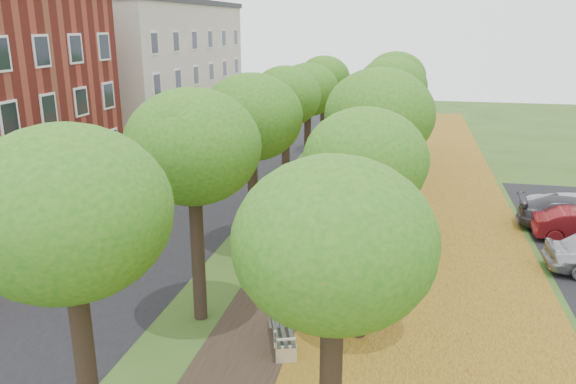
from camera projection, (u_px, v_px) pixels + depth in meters
The scene contains 7 objects.
street_asphalt at pixel (163, 213), 26.67m from camera, with size 8.00×70.00×0.01m, color black.
footpath at pixel (319, 224), 25.14m from camera, with size 3.20×70.00×0.01m, color black.
leaf_verge at pixel (434, 233), 24.12m from camera, with size 7.50×70.00×0.01m, color olive.
tree_row_west at pixel (271, 112), 24.16m from camera, with size 3.64×33.64×6.59m.
tree_row_east at pixel (383, 115), 23.18m from camera, with size 3.64×33.64×6.59m.
building_cream at pixel (143, 70), 43.97m from camera, with size 10.30×20.30×10.40m.
bench at pixel (280, 329), 15.58m from camera, with size 1.20×2.07×0.94m.
Camera 1 is at (3.67, -8.43, 8.60)m, focal length 35.00 mm.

